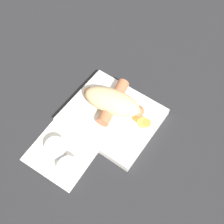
# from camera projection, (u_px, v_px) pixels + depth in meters

# --- Properties ---
(ground_plane) EXTENTS (3.00, 3.00, 0.00)m
(ground_plane) POSITION_uv_depth(u_px,v_px,m) (112.00, 118.00, 0.71)
(ground_plane) COLOR #232326
(food_tray) EXTENTS (0.22, 0.19, 0.02)m
(food_tray) POSITION_uv_depth(u_px,v_px,m) (112.00, 116.00, 0.70)
(food_tray) COLOR silver
(food_tray) RESTS_ON ground_plane
(bread_roll) EXTENTS (0.15, 0.09, 0.05)m
(bread_roll) POSITION_uv_depth(u_px,v_px,m) (112.00, 101.00, 0.68)
(bread_roll) COLOR #DBBC84
(bread_roll) RESTS_ON food_tray
(sausage) EXTENTS (0.16, 0.13, 0.03)m
(sausage) POSITION_uv_depth(u_px,v_px,m) (113.00, 102.00, 0.69)
(sausage) COLOR #B26642
(sausage) RESTS_ON food_tray
(pickled_veggies) EXTENTS (0.05, 0.04, 0.00)m
(pickled_veggies) POSITION_uv_depth(u_px,v_px,m) (143.00, 122.00, 0.67)
(pickled_veggies) COLOR orange
(pickled_veggies) RESTS_ON food_tray
(napkin) EXTENTS (0.15, 0.15, 0.00)m
(napkin) POSITION_uv_depth(u_px,v_px,m) (63.00, 151.00, 0.66)
(napkin) COLOR white
(napkin) RESTS_ON ground_plane
(condiment_cup_near) EXTENTS (0.05, 0.05, 0.03)m
(condiment_cup_near) POSITION_uv_depth(u_px,v_px,m) (56.00, 148.00, 0.65)
(condiment_cup_near) COLOR silver
(condiment_cup_near) RESTS_ON ground_plane
(condiment_cup_far) EXTENTS (0.05, 0.05, 0.03)m
(condiment_cup_far) POSITION_uv_depth(u_px,v_px,m) (68.00, 168.00, 0.62)
(condiment_cup_far) COLOR silver
(condiment_cup_far) RESTS_ON ground_plane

